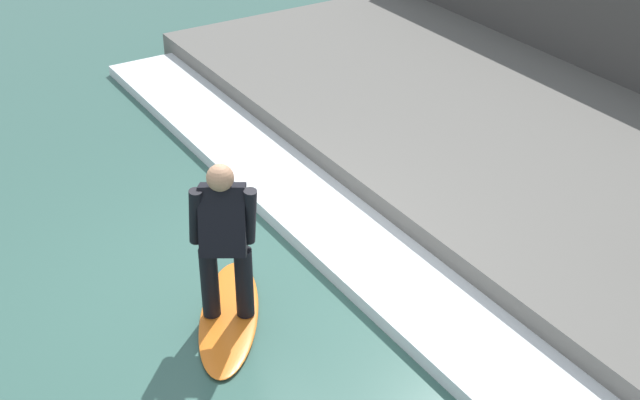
{
  "coord_description": "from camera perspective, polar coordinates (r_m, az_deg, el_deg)",
  "views": [
    {
      "loc": [
        -2.98,
        -6.29,
        5.08
      ],
      "look_at": [
        0.91,
        0.0,
        0.7
      ],
      "focal_mm": 50.0,
      "sensor_mm": 36.0,
      "label": 1
    }
  ],
  "objects": [
    {
      "name": "ground_plane",
      "position": [
        8.61,
        -5.19,
        -5.64
      ],
      "size": [
        28.0,
        28.0,
        0.0
      ],
      "primitive_type": "plane",
      "color": "#386056"
    },
    {
      "name": "concrete_ledge",
      "position": [
        10.59,
        14.36,
        2.04
      ],
      "size": [
        4.4,
        11.99,
        0.35
      ],
      "primitive_type": "cube",
      "color": "#66635E",
      "rests_on": "ground_plane"
    },
    {
      "name": "wave_foam_crest",
      "position": [
        9.1,
        2.08,
        -2.75
      ],
      "size": [
        1.0,
        11.4,
        0.14
      ],
      "primitive_type": "cube",
      "color": "white",
      "rests_on": "ground_plane"
    },
    {
      "name": "surfboard_riding",
      "position": [
        8.23,
        -5.84,
        -7.4
      ],
      "size": [
        1.34,
        1.74,
        0.06
      ],
      "color": "orange",
      "rests_on": "ground_plane"
    },
    {
      "name": "surfer_riding",
      "position": [
        7.72,
        -6.18,
        -2.22
      ],
      "size": [
        0.55,
        0.56,
        1.53
      ],
      "color": "black",
      "rests_on": "surfboard_riding"
    }
  ]
}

